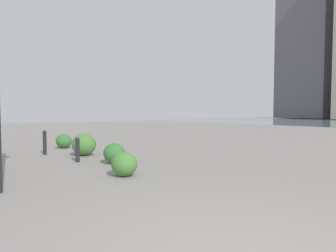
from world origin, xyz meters
TOP-DOWN VIEW (x-y plane):
  - building_highrise at (30.01, -68.23)m, footprint 11.49×15.44m
  - bollard_near at (6.44, -0.81)m, footprint 0.13×0.13m
  - bollard_mid at (8.50, -0.44)m, footprint 0.13×0.13m
  - shrub_low at (7.51, -1.42)m, footprint 0.85×0.77m
  - shrub_round at (5.59, -1.55)m, footprint 0.67×0.60m
  - shrub_wide at (4.05, -1.00)m, footprint 0.64×0.57m
  - shrub_tall at (9.84, -1.50)m, footprint 0.67×0.60m

SIDE VIEW (x-z plane):
  - shrub_wide at x=4.05m, z-range 0.00..0.54m
  - shrub_tall at x=9.84m, z-range 0.00..0.57m
  - shrub_round at x=5.59m, z-range 0.00..0.57m
  - shrub_low at x=7.51m, z-range 0.00..0.73m
  - bollard_near at x=6.44m, z-range 0.02..0.74m
  - bollard_mid at x=8.50m, z-range 0.02..0.85m
  - building_highrise at x=30.01m, z-range -1.04..40.60m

